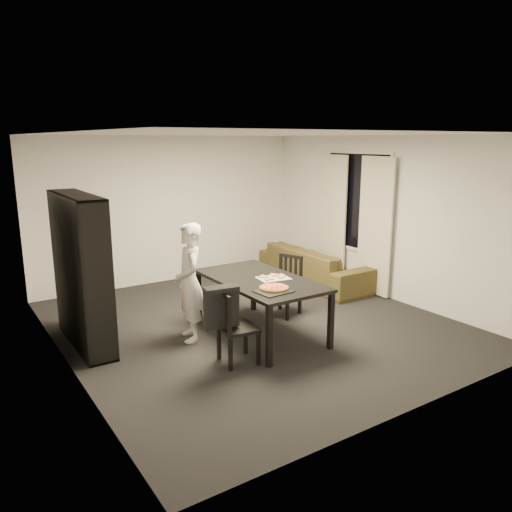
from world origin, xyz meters
TOP-DOWN VIEW (x-y plane):
  - room at (0.00, 0.00)m, footprint 5.01×5.51m
  - window_pane at (2.48, 0.60)m, footprint 0.02×1.40m
  - window_frame at (2.48, 0.60)m, footprint 0.03×1.52m
  - curtain_left at (2.40, 0.08)m, footprint 0.03×0.70m
  - curtain_right at (2.40, 1.12)m, footprint 0.03×0.70m
  - bookshelf at (-2.16, 0.60)m, footprint 0.35×1.50m
  - dining_table at (-0.14, -0.35)m, footprint 1.02×1.84m
  - chair_left at (-0.91, -0.91)m, footprint 0.45×0.45m
  - chair_right at (0.65, 0.12)m, footprint 0.53×0.53m
  - draped_jacket at (-1.03, -0.90)m, footprint 0.41×0.22m
  - person at (-0.98, 0.01)m, footprint 0.49×0.63m
  - baking_tray at (-0.33, -0.93)m, footprint 0.42×0.35m
  - pepperoni_pizza at (-0.28, -0.86)m, footprint 0.35×0.35m
  - kitchen_towel at (0.01, -0.45)m, footprint 0.44×0.35m
  - pizza_slices at (-0.00, -0.41)m, footprint 0.42×0.37m
  - sofa at (2.01, 1.09)m, footprint 0.89×2.27m

SIDE VIEW (x-z plane):
  - sofa at x=2.01m, z-range 0.00..0.66m
  - chair_left at x=-0.91m, z-range 0.06..0.93m
  - chair_right at x=0.65m, z-range 0.06..0.94m
  - dining_table at x=-0.14m, z-range 0.32..1.08m
  - draped_jacket at x=-1.03m, z-range 0.48..0.96m
  - person at x=-0.98m, z-range 0.00..1.52m
  - kitchen_towel at x=0.01m, z-range 0.77..0.78m
  - baking_tray at x=-0.33m, z-range 0.77..0.78m
  - pizza_slices at x=0.00m, z-range 0.78..0.79m
  - pepperoni_pizza at x=-0.28m, z-range 0.78..0.81m
  - bookshelf at x=-2.16m, z-range 0.00..1.90m
  - curtain_left at x=2.40m, z-range 0.02..2.27m
  - curtain_right at x=2.40m, z-range 0.02..2.27m
  - room at x=0.00m, z-range 0.00..2.60m
  - window_pane at x=2.48m, z-range 0.70..2.30m
  - window_frame at x=2.48m, z-range 0.64..2.36m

